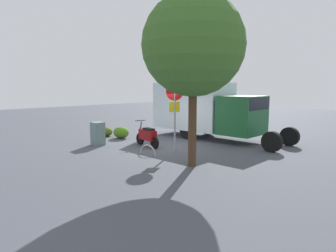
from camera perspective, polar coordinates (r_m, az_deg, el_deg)
name	(u,v)px	position (r m, az deg, el deg)	size (l,w,h in m)	color
ground_plane	(165,146)	(14.13, -0.49, -3.91)	(60.00, 60.00, 0.00)	#474A54
box_truck_near	(206,108)	(16.39, 7.28, 3.43)	(7.75, 2.33, 3.01)	black
motorcycle	(147,136)	(14.01, -3.94, -1.86)	(1.80, 0.64, 1.20)	black
stop_sign	(175,106)	(12.69, 1.27, 3.79)	(0.71, 0.33, 2.96)	#9E9EA3
street_tree	(193,45)	(10.48, 4.83, 15.11)	(3.52, 3.52, 5.96)	#47301E
utility_cabinet	(98,134)	(14.78, -13.24, -1.41)	(0.58, 0.51, 1.11)	slate
bike_rack_hoop	(148,154)	(12.49, -3.90, -5.44)	(0.85, 0.85, 0.05)	#B7B7BC
shrub_near_sign	(121,132)	(16.47, -8.93, -1.23)	(0.94, 0.77, 0.64)	#48781C
shrub_mid_verge	(107,132)	(17.38, -11.62, -1.06)	(0.74, 0.61, 0.51)	#4D5F1E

